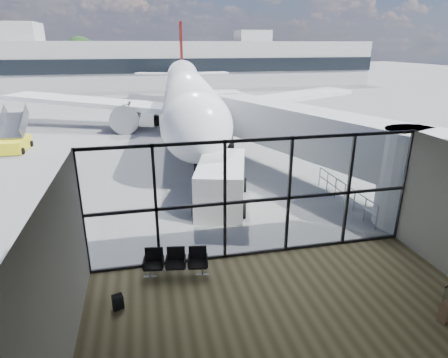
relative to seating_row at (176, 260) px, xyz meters
name	(u,v)px	position (x,y,z in m)	size (l,w,h in m)	color
ground	(170,103)	(3.07, 40.68, -0.54)	(220.00, 220.00, 0.00)	slate
lounge_shell	(317,260)	(3.07, -4.12, 2.11)	(12.02, 8.01, 4.51)	brown
glass_curtain_wall	(257,199)	(3.07, 0.68, 1.71)	(12.10, 0.12, 4.50)	white
jet_bridge	(304,135)	(7.97, 7.76, 2.22)	(8.00, 16.50, 4.33)	#A0A2A5
apron_railing	(345,191)	(8.67, 4.18, 0.18)	(0.06, 5.46, 1.11)	gray
far_terminal	(156,63)	(2.48, 62.65, 3.67)	(80.00, 12.20, 11.00)	#AAA9A5
tree_3	(17,60)	(-23.93, 72.68, 4.09)	(4.95, 4.95, 7.12)	#382619
tree_4	(49,56)	(-17.93, 72.68, 4.72)	(5.61, 5.61, 8.07)	#382619
tree_5	(81,53)	(-11.93, 72.68, 5.34)	(6.27, 6.27, 9.03)	#382619
seating_row	(176,260)	(0.00, 0.00, 0.00)	(2.18, 0.91, 0.97)	gray
backpack	(118,302)	(-1.88, -1.46, -0.31)	(0.36, 0.36, 0.48)	black
suitcase	(447,311)	(7.31, -4.02, -0.20)	(0.47, 0.40, 1.12)	brown
airliner	(186,91)	(3.67, 26.38, 2.63)	(34.72, 40.32, 10.39)	white
service_van	(221,183)	(2.76, 5.52, 0.58)	(3.46, 5.40, 2.17)	white
belt_loader	(124,123)	(-2.47, 24.33, 0.09)	(1.92, 4.21, 1.88)	black
mobile_stairs	(14,143)	(-10.25, 18.60, 0.07)	(2.02, 3.67, 2.54)	yellow
traffic_cone_a	(225,147)	(5.09, 15.06, -0.23)	(0.45, 0.45, 0.65)	orange
traffic_cone_b	(202,160)	(2.87, 12.21, -0.24)	(0.43, 0.43, 0.62)	#D34F0B
traffic_cone_c	(253,137)	(7.99, 17.68, -0.22)	(0.47, 0.47, 0.67)	#F7600D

